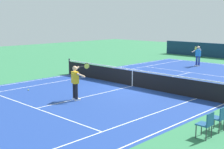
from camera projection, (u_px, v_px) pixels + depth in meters
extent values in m
plane|color=#2D7247|center=(132.00, 86.00, 18.11)|extent=(60.00, 60.00, 0.00)
cube|color=navy|center=(132.00, 86.00, 18.11)|extent=(24.20, 11.40, 0.00)
cube|color=white|center=(224.00, 65.00, 26.51)|extent=(0.05, 11.00, 0.01)
cube|color=white|center=(72.00, 74.00, 21.89)|extent=(23.80, 0.05, 0.01)
cube|color=white|center=(224.00, 104.00, 14.33)|extent=(23.80, 0.05, 0.01)
cube|color=white|center=(85.00, 77.00, 20.93)|extent=(23.80, 0.05, 0.01)
cube|color=white|center=(197.00, 98.00, 15.29)|extent=(23.80, 0.05, 0.01)
cube|color=white|center=(36.00, 108.00, 13.59)|extent=(0.05, 8.22, 0.01)
cube|color=white|center=(190.00, 73.00, 22.63)|extent=(0.05, 8.22, 0.01)
cube|color=white|center=(132.00, 86.00, 18.11)|extent=(12.80, 0.05, 0.01)
cube|color=white|center=(223.00, 65.00, 26.40)|extent=(0.30, 0.05, 0.01)
cylinder|color=#2D2D33|center=(69.00, 66.00, 22.00)|extent=(0.10, 0.10, 1.08)
cube|color=black|center=(132.00, 79.00, 18.03)|extent=(0.02, 11.60, 0.88)
cube|color=white|center=(133.00, 70.00, 17.94)|extent=(0.04, 11.60, 0.06)
cube|color=white|center=(132.00, 79.00, 18.03)|extent=(0.04, 0.06, 0.88)
cylinder|color=black|center=(76.00, 91.00, 14.79)|extent=(0.15, 0.15, 0.74)
cube|color=white|center=(78.00, 100.00, 14.89)|extent=(0.30, 0.18, 0.09)
cylinder|color=black|center=(74.00, 90.00, 15.00)|extent=(0.15, 0.15, 0.74)
cube|color=white|center=(76.00, 99.00, 15.10)|extent=(0.30, 0.18, 0.09)
cube|color=yellow|center=(75.00, 77.00, 14.78)|extent=(0.33, 0.43, 0.56)
sphere|color=#DBAA84|center=(75.00, 68.00, 14.71)|extent=(0.23, 0.23, 0.23)
cylinder|color=#DBAA84|center=(81.00, 75.00, 14.61)|extent=(0.39, 0.31, 0.26)
cylinder|color=#DBAA84|center=(76.00, 69.00, 15.05)|extent=(0.42, 0.11, 0.30)
cylinder|color=#232326|center=(81.00, 66.00, 15.24)|extent=(0.28, 0.11, 0.04)
torus|color=#232326|center=(87.00, 66.00, 15.38)|extent=(0.31, 0.11, 0.31)
cylinder|color=#C6D84C|center=(87.00, 66.00, 15.38)|extent=(0.26, 0.08, 0.27)
cylinder|color=navy|center=(197.00, 61.00, 25.70)|extent=(0.15, 0.15, 0.74)
cube|color=white|center=(196.00, 65.00, 25.73)|extent=(0.29, 0.15, 0.09)
cylinder|color=navy|center=(199.00, 61.00, 25.51)|extent=(0.15, 0.15, 0.74)
cube|color=white|center=(198.00, 66.00, 25.55)|extent=(0.29, 0.15, 0.09)
cube|color=#2884D1|center=(198.00, 53.00, 25.49)|extent=(0.30, 0.41, 0.56)
sphere|color=beige|center=(198.00, 47.00, 25.41)|extent=(0.23, 0.23, 0.23)
cylinder|color=beige|center=(194.00, 51.00, 25.58)|extent=(0.40, 0.27, 0.26)
cylinder|color=beige|center=(200.00, 49.00, 25.11)|extent=(0.43, 0.16, 0.30)
cylinder|color=#232326|center=(198.00, 48.00, 24.86)|extent=(0.28, 0.08, 0.04)
torus|color=#232326|center=(196.00, 48.00, 24.68)|extent=(0.31, 0.07, 0.31)
cylinder|color=#C6D84C|center=(196.00, 48.00, 24.68)|extent=(0.27, 0.05, 0.27)
sphere|color=#CCE01E|center=(28.00, 90.00, 16.99)|extent=(0.07, 0.07, 0.07)
cylinder|color=#38383D|center=(221.00, 119.00, 11.48)|extent=(0.04, 0.04, 0.44)
cylinder|color=#38383D|center=(209.00, 125.00, 10.85)|extent=(0.04, 0.04, 0.44)
cylinder|color=#38383D|center=(214.00, 122.00, 11.10)|extent=(0.04, 0.04, 0.44)
cylinder|color=#38383D|center=(219.00, 127.00, 10.60)|extent=(0.04, 0.04, 0.44)
cylinder|color=#38383D|center=(224.00, 125.00, 10.85)|extent=(0.04, 0.04, 0.44)
cube|color=navy|center=(217.00, 118.00, 10.81)|extent=(0.44, 0.44, 0.04)
cube|color=navy|center=(223.00, 113.00, 10.63)|extent=(0.44, 0.04, 0.40)
cylinder|color=#38383D|center=(196.00, 131.00, 10.21)|extent=(0.04, 0.04, 0.44)
cylinder|color=#38383D|center=(201.00, 129.00, 10.46)|extent=(0.04, 0.04, 0.44)
cylinder|color=#38383D|center=(206.00, 134.00, 9.96)|extent=(0.04, 0.04, 0.44)
cylinder|color=#38383D|center=(212.00, 131.00, 10.21)|extent=(0.04, 0.04, 0.44)
cube|color=navy|center=(204.00, 124.00, 10.17)|extent=(0.44, 0.44, 0.04)
cube|color=navy|center=(210.00, 119.00, 9.99)|extent=(0.44, 0.04, 0.40)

